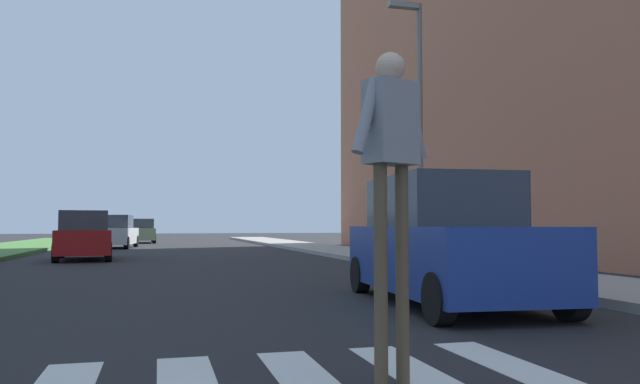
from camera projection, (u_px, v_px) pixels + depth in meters
ground_plane at (164, 255)px, 24.75m from camera, size 140.00×140.00×0.00m
sidewalk_right at (355, 253)px, 24.74m from camera, size 3.00×64.00×0.15m
street_lamp_right at (417, 107)px, 17.52m from camera, size 1.02×0.24×7.50m
pedestrian_performer at (391, 163)px, 4.50m from camera, size 0.72×0.38×2.49m
suv_crossing at (444, 243)px, 9.38m from camera, size 2.25×4.72×1.97m
sedan_midblock at (84, 237)px, 21.39m from camera, size 2.17×4.35×1.71m
sedan_distant at (116, 233)px, 32.36m from camera, size 2.18×4.47×1.75m
sedan_far_horizon at (142, 232)px, 41.78m from camera, size 1.96×4.37×1.65m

